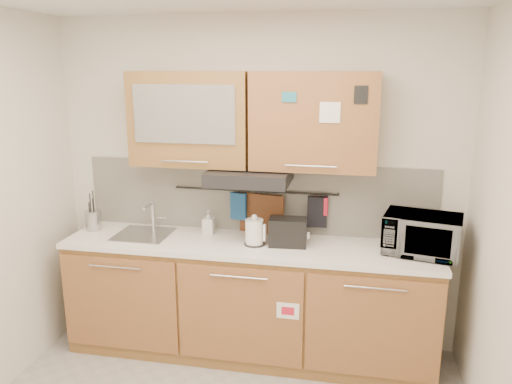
% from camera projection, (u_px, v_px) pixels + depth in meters
% --- Properties ---
extents(wall_back, '(3.20, 0.00, 3.20)m').
position_uv_depth(wall_back, '(256.00, 185.00, 3.97)').
color(wall_back, silver).
rests_on(wall_back, ground).
extents(base_cabinet, '(2.80, 0.64, 0.88)m').
position_uv_depth(base_cabinet, '(249.00, 305.00, 3.89)').
color(base_cabinet, olive).
rests_on(base_cabinet, floor).
extents(countertop, '(2.82, 0.62, 0.04)m').
position_uv_depth(countertop, '(248.00, 245.00, 3.77)').
color(countertop, white).
rests_on(countertop, base_cabinet).
extents(backsplash, '(2.80, 0.02, 0.56)m').
position_uv_depth(backsplash, '(256.00, 197.00, 3.98)').
color(backsplash, silver).
rests_on(backsplash, countertop).
extents(upper_cabinets, '(1.82, 0.37, 0.70)m').
position_uv_depth(upper_cabinets, '(251.00, 120.00, 3.67)').
color(upper_cabinets, olive).
rests_on(upper_cabinets, wall_back).
extents(range_hood, '(0.60, 0.46, 0.10)m').
position_uv_depth(range_hood, '(250.00, 176.00, 3.70)').
color(range_hood, black).
rests_on(range_hood, upper_cabinets).
extents(sink, '(0.42, 0.40, 0.26)m').
position_uv_depth(sink, '(144.00, 234.00, 3.94)').
color(sink, silver).
rests_on(sink, countertop).
extents(utensil_rail, '(1.30, 0.02, 0.02)m').
position_uv_depth(utensil_rail, '(255.00, 191.00, 3.93)').
color(utensil_rail, black).
rests_on(utensil_rail, backsplash).
extents(utensil_crock, '(0.16, 0.16, 0.32)m').
position_uv_depth(utensil_crock, '(93.00, 220.00, 4.05)').
color(utensil_crock, '#ADAEB1').
rests_on(utensil_crock, countertop).
extents(kettle, '(0.18, 0.16, 0.24)m').
position_uv_depth(kettle, '(255.00, 233.00, 3.70)').
color(kettle, white).
rests_on(kettle, countertop).
extents(toaster, '(0.28, 0.18, 0.21)m').
position_uv_depth(toaster, '(288.00, 232.00, 3.69)').
color(toaster, black).
rests_on(toaster, countertop).
extents(microwave, '(0.58, 0.45, 0.29)m').
position_uv_depth(microwave, '(422.00, 234.00, 3.51)').
color(microwave, '#999999').
rests_on(microwave, countertop).
extents(soap_bottle, '(0.09, 0.09, 0.19)m').
position_uv_depth(soap_bottle, '(208.00, 222.00, 3.95)').
color(soap_bottle, '#999999').
rests_on(soap_bottle, countertop).
extents(cutting_board, '(0.36, 0.10, 0.45)m').
position_uv_depth(cutting_board, '(261.00, 222.00, 3.97)').
color(cutting_board, brown).
rests_on(cutting_board, utensil_rail).
extents(oven_mitt, '(0.13, 0.05, 0.22)m').
position_uv_depth(oven_mitt, '(239.00, 206.00, 3.97)').
color(oven_mitt, '#1D4D85').
rests_on(oven_mitt, utensil_rail).
extents(dark_pouch, '(0.16, 0.05, 0.24)m').
position_uv_depth(dark_pouch, '(317.00, 212.00, 3.86)').
color(dark_pouch, black).
rests_on(dark_pouch, utensil_rail).
extents(pot_holder, '(0.11, 0.06, 0.14)m').
position_uv_depth(pot_holder, '(321.00, 206.00, 3.84)').
color(pot_holder, red).
rests_on(pot_holder, utensil_rail).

